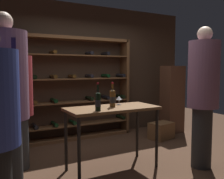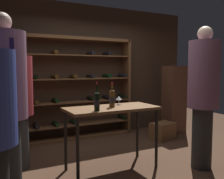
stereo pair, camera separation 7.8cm
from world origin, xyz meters
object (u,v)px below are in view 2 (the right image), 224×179
Objects in this scene: wine_rack at (73,89)px; person_bystander_red_print at (4,97)px; display_cabinet at (174,99)px; person_guest_plum_blouse at (203,91)px; wine_crate at (163,131)px; wine_bottle_gold_foil at (97,101)px; tasting_table at (112,114)px; wine_glass_stemmed_left at (119,98)px; wine_bottle_amber_reserve at (112,98)px; person_bystander_dark_jacket at (18,99)px.

wine_rack is 1.23× the size of person_bystander_red_print.
person_guest_plum_blouse is at bearing -120.13° from display_cabinet.
person_bystander_red_print is at bearing -161.78° from wine_crate.
display_cabinet reaches higher than wine_bottle_gold_foil.
tasting_table is at bearing -90.90° from wine_rack.
tasting_table is at bearing -141.00° from wine_glass_stemmed_left.
display_cabinet is 2.52m from wine_bottle_amber_reserve.
wine_glass_stemmed_left is (1.63, 0.31, -0.14)m from person_bystander_red_print.
person_bystander_red_print is 1.12× the size of person_bystander_dark_jacket.
person_bystander_dark_jacket is at bearing 135.43° from wine_bottle_gold_foil.
wine_crate is at bearing 28.00° from tasting_table.
person_guest_plum_blouse is 1.56m from wine_bottle_gold_foil.
display_cabinet is 4.25× the size of wine_bottle_amber_reserve.
wine_bottle_gold_foil is at bearing -100.17° from wine_rack.
wine_bottle_amber_reserve reaches higher than tasting_table.
person_bystander_dark_jacket is 4.96× the size of wine_bottle_gold_foil.
wine_crate is 0.88m from display_cabinet.
wine_rack is 1.24× the size of person_guest_plum_blouse.
wine_crate is (3.06, 1.01, -0.97)m from person_bystander_red_print.
wine_bottle_gold_foil reaches higher than wine_bottle_amber_reserve.
person_guest_plum_blouse is at bearing 5.39° from person_bystander_red_print.
person_guest_plum_blouse is (1.19, -0.57, 0.33)m from tasting_table.
wine_rack is 7.17× the size of wine_bottle_amber_reserve.
display_cabinet reaches higher than tasting_table.
wine_crate is 2.04m from wine_bottle_amber_reserve.
wine_glass_stemmed_left is at bearing -78.83° from person_bystander_dark_jacket.
person_bystander_red_print is 3.37m from wine_crate.
display_cabinet is at bearing -50.79° from person_bystander_dark_jacket.
person_guest_plum_blouse is (2.61, -0.44, -0.00)m from person_bystander_red_print.
wine_bottle_gold_foil reaches higher than wine_glass_stemmed_left.
person_bystander_dark_jacket is at bearing -175.57° from wine_crate.
person_bystander_dark_jacket is 1.21m from wine_bottle_gold_foil.
wine_crate is at bearing -150.69° from display_cabinet.
person_bystander_red_print reaches higher than wine_glass_stemmed_left.
wine_rack is 1.73m from wine_bottle_amber_reserve.
wine_crate is 2.40m from wine_bottle_gold_foil.
wine_glass_stemmed_left is (-0.98, 0.75, -0.14)m from person_guest_plum_blouse.
tasting_table is 1.37m from person_bystander_dark_jacket.
wine_bottle_amber_reserve is (0.01, 0.01, 0.23)m from tasting_table.
tasting_table is 0.64× the size of person_bystander_red_print.
display_cabinet is at bearing 35.05° from person_bystander_red_print.
person_bystander_red_print is 15.67× the size of wine_glass_stemmed_left.
person_bystander_red_print is at bearing -169.34° from wine_glass_stemmed_left.
wine_rack is 2.03m from wine_crate.
wine_bottle_amber_reserve is at bearing 39.32° from tasting_table.
wine_rack is at bearing 89.10° from tasting_table.
tasting_table is (-0.03, -1.74, -0.23)m from wine_rack.
display_cabinet is (1.03, 1.77, -0.38)m from person_guest_plum_blouse.
wine_bottle_gold_foil is (-1.96, -1.07, 0.87)m from wine_crate.
person_bystander_dark_jacket is 1.22× the size of display_cabinet.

